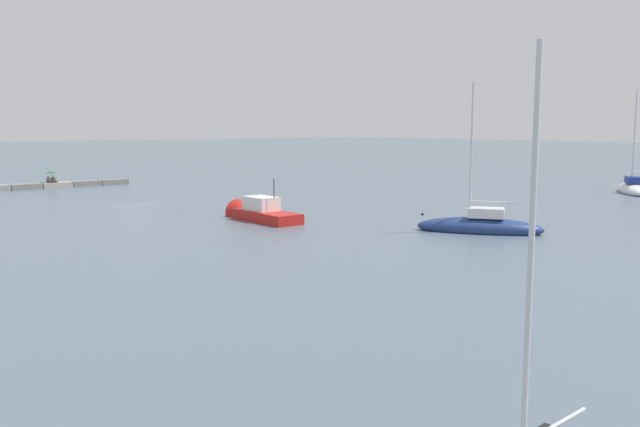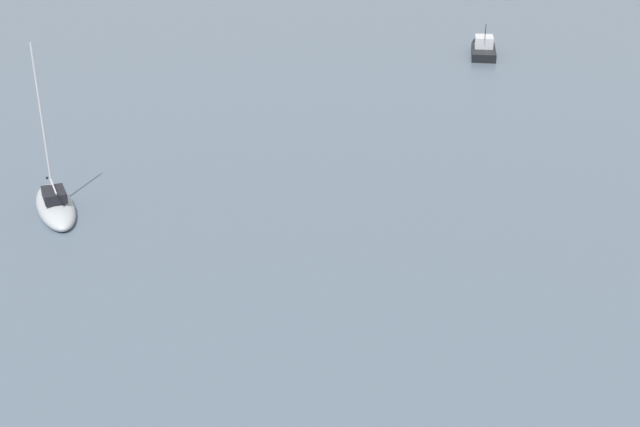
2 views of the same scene
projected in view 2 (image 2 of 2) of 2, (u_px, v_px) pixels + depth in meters
sailboat_grey_near at (55, 205)px, 36.66m from camera, size 5.85×1.89×8.12m
motorboat_black_near at (483, 49)px, 69.14m from camera, size 6.62×5.16×3.68m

